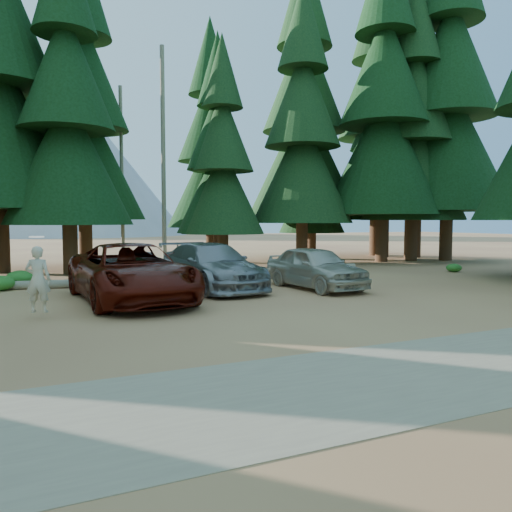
# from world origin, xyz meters

# --- Properties ---
(ground) EXTENTS (160.00, 160.00, 0.00)m
(ground) POSITION_xyz_m (0.00, 0.00, 0.00)
(ground) COLOR #A36645
(ground) RESTS_ON ground
(gravel_strip) EXTENTS (26.00, 3.50, 0.01)m
(gravel_strip) POSITION_xyz_m (0.00, -6.50, 0.01)
(gravel_strip) COLOR gray
(gravel_strip) RESTS_ON ground
(forest_belt_north) EXTENTS (36.00, 7.00, 22.00)m
(forest_belt_north) POSITION_xyz_m (0.00, 15.00, 0.00)
(forest_belt_north) COLOR black
(forest_belt_north) RESTS_ON ground
(snag_front) EXTENTS (0.24, 0.24, 12.00)m
(snag_front) POSITION_xyz_m (0.80, 14.50, 6.00)
(snag_front) COLOR gray
(snag_front) RESTS_ON ground
(snag_back) EXTENTS (0.20, 0.20, 10.00)m
(snag_back) POSITION_xyz_m (-1.20, 16.00, 5.00)
(snag_back) COLOR gray
(snag_back) RESTS_ON ground
(mountain_peak) EXTENTS (48.00, 50.00, 28.00)m
(mountain_peak) POSITION_xyz_m (-2.59, 88.23, 12.71)
(mountain_peak) COLOR gray
(mountain_peak) RESTS_ON ground
(red_pickup) EXTENTS (3.45, 6.72, 1.81)m
(red_pickup) POSITION_xyz_m (-3.13, 2.93, 0.91)
(red_pickup) COLOR #500F06
(red_pickup) RESTS_ON ground
(silver_minivan_center) EXTENTS (2.94, 6.03, 1.69)m
(silver_minivan_center) POSITION_xyz_m (0.07, 4.57, 0.85)
(silver_minivan_center) COLOR gray
(silver_minivan_center) RESTS_ON ground
(silver_minivan_right) EXTENTS (2.27, 4.80, 1.59)m
(silver_minivan_right) POSITION_xyz_m (3.64, 3.12, 0.79)
(silver_minivan_right) COLOR beige
(silver_minivan_right) RESTS_ON ground
(frisbee_player) EXTENTS (0.72, 0.59, 1.95)m
(frisbee_player) POSITION_xyz_m (-5.83, 1.01, 1.04)
(frisbee_player) COLOR beige
(frisbee_player) RESTS_ON ground
(log_left) EXTENTS (4.38, 1.09, 0.31)m
(log_left) POSITION_xyz_m (-5.21, 7.13, 0.16)
(log_left) COLOR gray
(log_left) RESTS_ON ground
(log_mid) EXTENTS (3.64, 0.61, 0.30)m
(log_mid) POSITION_xyz_m (1.21, 10.50, 0.15)
(log_mid) COLOR gray
(log_mid) RESTS_ON ground
(log_right) EXTENTS (4.41, 0.35, 0.28)m
(log_right) POSITION_xyz_m (7.34, 8.97, 0.14)
(log_right) COLOR gray
(log_right) RESTS_ON ground
(shrub_far_left) EXTENTS (0.98, 0.98, 0.54)m
(shrub_far_left) POSITION_xyz_m (-7.01, 7.30, 0.27)
(shrub_far_left) COLOR #227021
(shrub_far_left) RESTS_ON ground
(shrub_left) EXTENTS (1.05, 1.05, 0.58)m
(shrub_left) POSITION_xyz_m (-6.39, 8.72, 0.29)
(shrub_left) COLOR #227021
(shrub_left) RESTS_ON ground
(shrub_center_left) EXTENTS (0.90, 0.90, 0.49)m
(shrub_center_left) POSITION_xyz_m (-0.91, 8.15, 0.25)
(shrub_center_left) COLOR #227021
(shrub_center_left) RESTS_ON ground
(shrub_center_right) EXTENTS (0.97, 0.97, 0.53)m
(shrub_center_right) POSITION_xyz_m (-1.40, 7.68, 0.27)
(shrub_center_right) COLOR #227021
(shrub_center_right) RESTS_ON ground
(shrub_right) EXTENTS (1.03, 1.03, 0.57)m
(shrub_right) POSITION_xyz_m (4.78, 6.70, 0.28)
(shrub_right) COLOR #227021
(shrub_right) RESTS_ON ground
(shrub_far_right) EXTENTS (1.18, 1.18, 0.65)m
(shrub_far_right) POSITION_xyz_m (5.74, 9.60, 0.33)
(shrub_far_right) COLOR #227021
(shrub_far_right) RESTS_ON ground
(shrub_edge_east) EXTENTS (0.74, 0.74, 0.41)m
(shrub_edge_east) POSITION_xyz_m (13.05, 5.50, 0.20)
(shrub_edge_east) COLOR #227021
(shrub_edge_east) RESTS_ON ground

